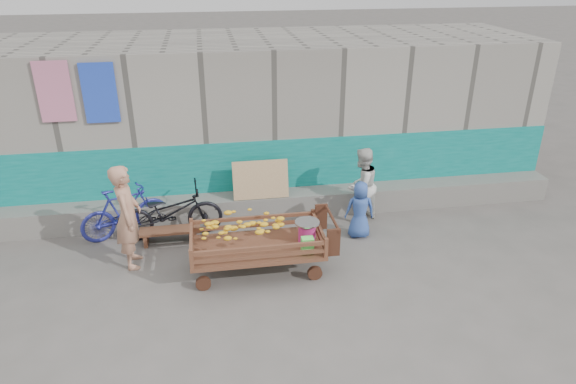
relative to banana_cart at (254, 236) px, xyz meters
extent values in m
plane|color=#56534E|center=(0.00, -0.52, -0.63)|extent=(80.00, 80.00, 0.00)
cube|color=gray|center=(0.00, 3.58, 0.87)|extent=(12.00, 3.00, 3.00)
cube|color=#04736C|center=(0.00, 2.07, 0.07)|extent=(12.00, 0.03, 1.40)
cube|color=slate|center=(0.00, 1.83, -0.41)|extent=(12.00, 0.50, 0.45)
cube|color=tan|center=(0.30, 1.70, 0.17)|extent=(1.00, 0.19, 0.68)
cube|color=#CD7092|center=(-3.00, 2.04, 1.82)|extent=(0.55, 0.03, 1.00)
cube|color=blue|center=(-2.30, 2.04, 1.77)|extent=(0.55, 0.03, 1.00)
cube|color=#572D1C|center=(0.04, 0.00, -0.22)|extent=(2.00, 1.00, 0.06)
cylinder|color=#381D13|center=(-0.80, -0.36, -0.52)|extent=(0.22, 0.07, 0.22)
cube|color=#572D1C|center=(-0.93, -0.46, -0.03)|extent=(0.06, 0.06, 0.31)
cylinder|color=#381D13|center=(-0.80, 0.37, -0.52)|extent=(0.22, 0.07, 0.22)
cube|color=#572D1C|center=(-0.93, 0.47, -0.03)|extent=(0.06, 0.06, 0.31)
cylinder|color=#381D13|center=(0.87, -0.36, -0.52)|extent=(0.22, 0.07, 0.22)
cube|color=#572D1C|center=(1.01, -0.46, -0.03)|extent=(0.06, 0.06, 0.31)
cylinder|color=#381D13|center=(0.87, 0.37, -0.52)|extent=(0.22, 0.07, 0.22)
cube|color=#572D1C|center=(1.01, 0.47, -0.03)|extent=(0.06, 0.06, 0.31)
cube|color=#572D1C|center=(0.04, -0.46, -0.08)|extent=(1.94, 0.04, 0.06)
cube|color=#572D1C|center=(0.04, -0.46, 0.06)|extent=(1.94, 0.04, 0.06)
cube|color=#572D1C|center=(0.04, 0.47, -0.08)|extent=(1.94, 0.04, 0.06)
cube|color=#572D1C|center=(0.04, 0.47, 0.06)|extent=(1.94, 0.04, 0.06)
cube|color=#572D1C|center=(-0.93, 0.00, -0.08)|extent=(0.04, 0.93, 0.06)
cube|color=#572D1C|center=(-0.93, 0.00, 0.06)|extent=(0.04, 0.93, 0.06)
cube|color=#572D1C|center=(1.01, 0.00, -0.08)|extent=(0.04, 0.93, 0.06)
cube|color=#572D1C|center=(1.01, 0.00, 0.06)|extent=(0.04, 0.93, 0.06)
cylinder|color=#381D13|center=(1.21, 0.00, 0.20)|extent=(0.04, 0.89, 0.04)
cube|color=#381D13|center=(1.13, 0.41, 0.01)|extent=(0.20, 0.04, 0.45)
cube|color=#381D13|center=(1.13, -0.41, 0.01)|extent=(0.20, 0.04, 0.45)
ellipsoid|color=yellow|center=(-0.07, 0.00, 0.06)|extent=(1.45, 0.78, 0.49)
cylinder|color=#DB2A88|center=(0.82, 0.00, -0.04)|extent=(0.27, 0.27, 0.29)
cylinder|color=silver|center=(0.82, 0.00, 0.11)|extent=(0.03, 0.03, 0.07)
cylinder|color=silver|center=(0.82, 0.00, 0.16)|extent=(0.38, 0.38, 0.02)
cube|color=#5DF65A|center=(0.76, -0.31, -0.05)|extent=(0.18, 0.13, 0.24)
cube|color=#572D1C|center=(-1.33, 1.11, -0.40)|extent=(1.02, 0.31, 0.04)
cube|color=#572D1C|center=(-1.74, 1.11, -0.53)|extent=(0.06, 0.28, 0.20)
cube|color=#572D1C|center=(-0.92, 1.11, -0.53)|extent=(0.06, 0.28, 0.20)
imported|color=tan|center=(-1.88, 0.53, 0.21)|extent=(0.43, 0.63, 1.69)
imported|color=silver|center=(2.08, 1.36, 0.07)|extent=(0.87, 0.83, 1.41)
imported|color=#3253A3|center=(1.90, 0.81, -0.12)|extent=(0.53, 0.38, 1.02)
imported|color=black|center=(-1.31, 1.33, -0.16)|extent=(1.83, 0.77, 0.94)
imported|color=#292F97|center=(-2.09, 1.50, -0.18)|extent=(1.56, 0.99, 0.91)
camera|label=1|loc=(-0.59, -6.72, 3.87)|focal=32.00mm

